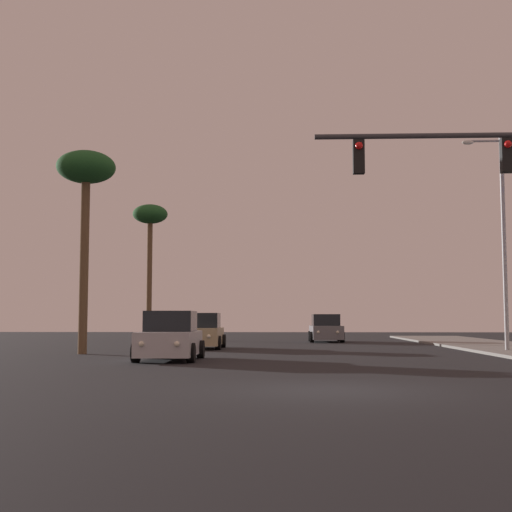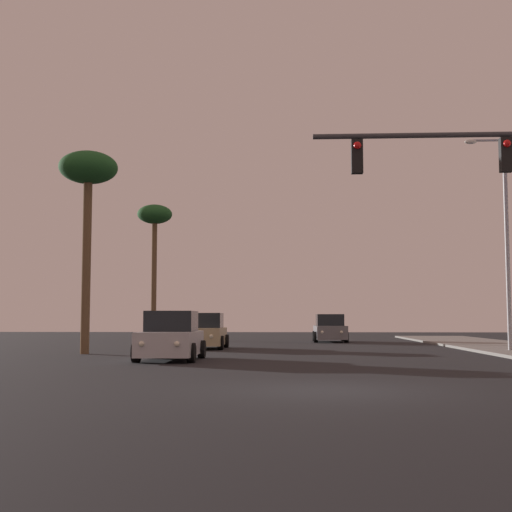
{
  "view_description": "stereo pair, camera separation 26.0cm",
  "coord_description": "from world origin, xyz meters",
  "px_view_note": "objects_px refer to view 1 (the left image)",
  "views": [
    {
      "loc": [
        -0.91,
        -14.44,
        1.42
      ],
      "look_at": [
        -1.82,
        8.06,
        3.4
      ],
      "focal_mm": 50.0,
      "sensor_mm": 36.0,
      "label": 1
    },
    {
      "loc": [
        -0.65,
        -14.43,
        1.42
      ],
      "look_at": [
        -1.82,
        8.06,
        3.4
      ],
      "focal_mm": 50.0,
      "sensor_mm": 36.0,
      "label": 2
    }
  ],
  "objects_px": {
    "car_grey": "(326,329)",
    "street_lamp": "(501,231)",
    "palm_tree_near": "(86,178)",
    "palm_tree_far": "(150,222)",
    "car_tan": "(202,332)",
    "car_silver": "(170,338)"
  },
  "relations": [
    {
      "from": "car_grey",
      "to": "street_lamp",
      "type": "height_order",
      "value": "street_lamp"
    },
    {
      "from": "palm_tree_near",
      "to": "palm_tree_far",
      "type": "height_order",
      "value": "palm_tree_far"
    },
    {
      "from": "palm_tree_near",
      "to": "palm_tree_far",
      "type": "bearing_deg",
      "value": 93.33
    },
    {
      "from": "car_tan",
      "to": "street_lamp",
      "type": "relative_size",
      "value": 0.48
    },
    {
      "from": "car_grey",
      "to": "palm_tree_near",
      "type": "bearing_deg",
      "value": 53.88
    },
    {
      "from": "car_grey",
      "to": "palm_tree_far",
      "type": "height_order",
      "value": "palm_tree_far"
    },
    {
      "from": "car_silver",
      "to": "car_grey",
      "type": "bearing_deg",
      "value": -109.25
    },
    {
      "from": "street_lamp",
      "to": "car_grey",
      "type": "bearing_deg",
      "value": 115.92
    },
    {
      "from": "car_grey",
      "to": "street_lamp",
      "type": "xyz_separation_m",
      "value": [
        6.61,
        -13.61,
        4.36
      ]
    },
    {
      "from": "palm_tree_near",
      "to": "palm_tree_far",
      "type": "xyz_separation_m",
      "value": [
        -1.16,
        20.0,
        0.89
      ]
    },
    {
      "from": "car_tan",
      "to": "palm_tree_far",
      "type": "bearing_deg",
      "value": -70.94
    },
    {
      "from": "car_tan",
      "to": "palm_tree_far",
      "type": "distance_m",
      "value": 17.26
    },
    {
      "from": "street_lamp",
      "to": "palm_tree_near",
      "type": "bearing_deg",
      "value": -174.2
    },
    {
      "from": "car_silver",
      "to": "palm_tree_far",
      "type": "height_order",
      "value": "palm_tree_far"
    },
    {
      "from": "car_silver",
      "to": "palm_tree_near",
      "type": "height_order",
      "value": "palm_tree_near"
    },
    {
      "from": "car_silver",
      "to": "palm_tree_far",
      "type": "xyz_separation_m",
      "value": [
        -5.37,
        24.08,
        7.3
      ]
    },
    {
      "from": "car_tan",
      "to": "street_lamp",
      "type": "distance_m",
      "value": 14.2
    },
    {
      "from": "car_silver",
      "to": "street_lamp",
      "type": "relative_size",
      "value": 0.48
    },
    {
      "from": "car_silver",
      "to": "street_lamp",
      "type": "height_order",
      "value": "street_lamp"
    },
    {
      "from": "palm_tree_far",
      "to": "car_silver",
      "type": "bearing_deg",
      "value": -77.44
    },
    {
      "from": "car_tan",
      "to": "street_lamp",
      "type": "xyz_separation_m",
      "value": [
        13.04,
        -3.56,
        4.36
      ]
    },
    {
      "from": "car_tan",
      "to": "palm_tree_near",
      "type": "distance_m",
      "value": 9.32
    }
  ]
}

